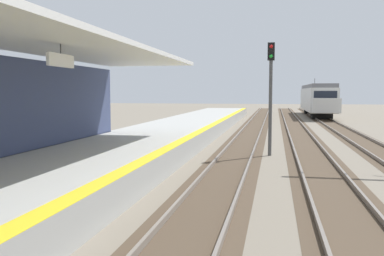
{
  "coord_description": "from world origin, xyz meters",
  "views": [
    {
      "loc": [
        3.61,
        1.02,
        2.95
      ],
      "look_at": [
        1.68,
        10.87,
        2.1
      ],
      "focal_mm": 39.8,
      "sensor_mm": 36.0,
      "label": 1
    }
  ],
  "objects": [
    {
      "name": "station_platform",
      "position": [
        -2.5,
        16.0,
        0.45
      ],
      "size": [
        5.0,
        80.0,
        0.91
      ],
      "color": "#A8A8A3",
      "rests_on": "ground"
    },
    {
      "name": "track_pair_nearest_platform",
      "position": [
        1.9,
        20.0,
        0.05
      ],
      "size": [
        2.34,
        120.0,
        0.16
      ],
      "color": "#4C3D2D",
      "rests_on": "ground"
    },
    {
      "name": "track_pair_middle",
      "position": [
        5.3,
        20.0,
        0.05
      ],
      "size": [
        2.34,
        120.0,
        0.16
      ],
      "color": "#4C3D2D",
      "rests_on": "ground"
    },
    {
      "name": "approaching_train",
      "position": [
        8.7,
        55.47,
        2.18
      ],
      "size": [
        2.93,
        19.6,
        4.76
      ],
      "color": "silver",
      "rests_on": "ground"
    },
    {
      "name": "rail_signal_post",
      "position": [
        3.4,
        20.98,
        3.19
      ],
      "size": [
        0.32,
        0.34,
        5.2
      ],
      "color": "#4C4C4C",
      "rests_on": "ground"
    }
  ]
}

